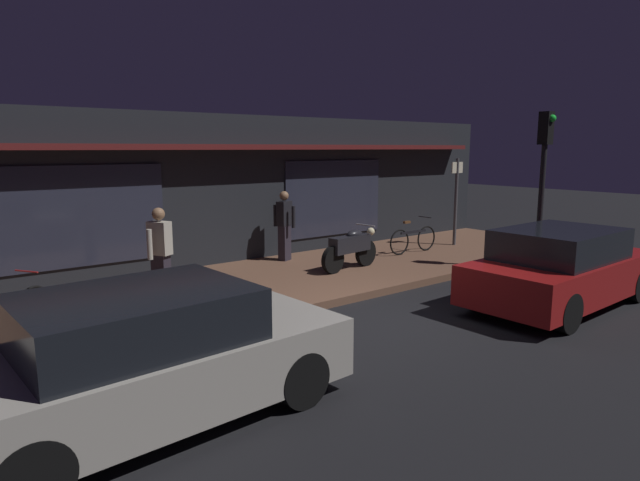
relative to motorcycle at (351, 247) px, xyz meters
The scene contains 12 objects.
ground_plane 3.26m from the motorcycle, 123.62° to the right, with size 60.00×60.00×0.00m, color black.
sidewalk_slab 1.89m from the motorcycle, 169.05° to the left, with size 18.00×4.00×0.15m, color brown.
storefront_building 4.29m from the motorcycle, 115.36° to the left, with size 18.00×3.30×3.60m.
motorcycle is the anchor object (origin of this frame).
bicycle_parked 2.57m from the motorcycle, 10.25° to the left, with size 1.66×0.42×0.91m.
bicycle_extra 6.82m from the motorcycle, behind, with size 1.40×0.96×0.91m.
person_photographer 4.35m from the motorcycle, behind, with size 0.58×0.44×1.67m.
person_bystander 1.87m from the motorcycle, 109.42° to the left, with size 0.44×0.60×1.67m.
sign_post 4.44m from the motorcycle, ahead, with size 0.44×0.09×2.40m.
traffic_light_pole 4.57m from the motorcycle, 37.06° to the right, with size 0.24×0.33×3.60m.
parked_car_near 6.97m from the motorcycle, 148.50° to the right, with size 4.20×1.99×1.42m.
parked_car_far 4.32m from the motorcycle, 70.79° to the right, with size 4.15×1.89×1.42m.
Camera 1 is at (-6.00, -6.21, 2.83)m, focal length 30.23 mm.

